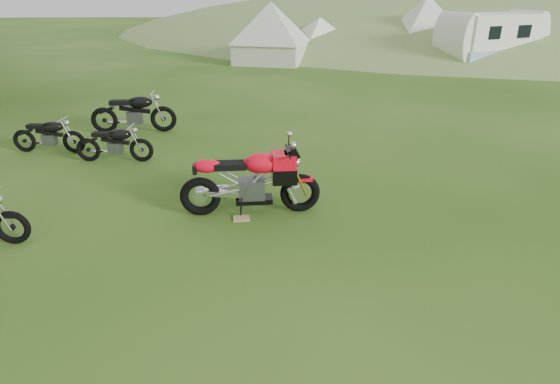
{
  "coord_description": "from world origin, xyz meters",
  "views": [
    {
      "loc": [
        -0.5,
        -5.6,
        3.54
      ],
      "look_at": [
        -0.15,
        0.4,
        0.9
      ],
      "focal_mm": 30.0,
      "sensor_mm": 36.0,
      "label": 1
    }
  ],
  "objects_px": {
    "tent_left": "(271,34)",
    "tent_mid": "(319,34)",
    "vintage_moto_d": "(133,112)",
    "tent_right": "(425,29)",
    "plywood_board": "(241,218)",
    "caravan": "(490,40)",
    "vintage_moto_b": "(114,143)",
    "vintage_moto_c": "(48,134)",
    "sport_motorcycle": "(250,176)"
  },
  "relations": [
    {
      "from": "vintage_moto_d",
      "to": "caravan",
      "type": "relative_size",
      "value": 0.4
    },
    {
      "from": "tent_left",
      "to": "tent_mid",
      "type": "xyz_separation_m",
      "value": [
        2.82,
        2.84,
        -0.27
      ]
    },
    {
      "from": "plywood_board",
      "to": "caravan",
      "type": "relative_size",
      "value": 0.05
    },
    {
      "from": "sport_motorcycle",
      "to": "tent_left",
      "type": "height_order",
      "value": "tent_left"
    },
    {
      "from": "tent_left",
      "to": "tent_right",
      "type": "bearing_deg",
      "value": 29.05
    },
    {
      "from": "plywood_board",
      "to": "vintage_moto_c",
      "type": "relative_size",
      "value": 0.16
    },
    {
      "from": "sport_motorcycle",
      "to": "tent_right",
      "type": "height_order",
      "value": "tent_right"
    },
    {
      "from": "vintage_moto_c",
      "to": "tent_mid",
      "type": "xyz_separation_m",
      "value": [
        8.53,
        16.78,
        0.69
      ]
    },
    {
      "from": "sport_motorcycle",
      "to": "tent_left",
      "type": "distance_m",
      "value": 17.44
    },
    {
      "from": "vintage_moto_c",
      "to": "vintage_moto_b",
      "type": "bearing_deg",
      "value": -15.77
    },
    {
      "from": "tent_right",
      "to": "caravan",
      "type": "relative_size",
      "value": 0.64
    },
    {
      "from": "vintage_moto_b",
      "to": "caravan",
      "type": "distance_m",
      "value": 19.27
    },
    {
      "from": "plywood_board",
      "to": "vintage_moto_c",
      "type": "distance_m",
      "value": 5.83
    },
    {
      "from": "vintage_moto_b",
      "to": "tent_mid",
      "type": "bearing_deg",
      "value": 72.81
    },
    {
      "from": "plywood_board",
      "to": "vintage_moto_d",
      "type": "relative_size",
      "value": 0.13
    },
    {
      "from": "vintage_moto_d",
      "to": "tent_right",
      "type": "xyz_separation_m",
      "value": [
        12.55,
        14.12,
        0.91
      ]
    },
    {
      "from": "vintage_moto_b",
      "to": "tent_mid",
      "type": "xyz_separation_m",
      "value": [
        6.85,
        17.48,
        0.69
      ]
    },
    {
      "from": "vintage_moto_d",
      "to": "caravan",
      "type": "xyz_separation_m",
      "value": [
        14.51,
        10.48,
        0.68
      ]
    },
    {
      "from": "tent_left",
      "to": "caravan",
      "type": "relative_size",
      "value": 0.61
    },
    {
      "from": "sport_motorcycle",
      "to": "tent_right",
      "type": "xyz_separation_m",
      "value": [
        9.48,
        19.14,
        0.8
      ]
    },
    {
      "from": "tent_left",
      "to": "tent_mid",
      "type": "height_order",
      "value": "tent_left"
    },
    {
      "from": "vintage_moto_d",
      "to": "tent_right",
      "type": "distance_m",
      "value": 18.91
    },
    {
      "from": "plywood_board",
      "to": "tent_left",
      "type": "relative_size",
      "value": 0.08
    },
    {
      "from": "tent_mid",
      "to": "vintage_moto_b",
      "type": "bearing_deg",
      "value": -132.22
    },
    {
      "from": "sport_motorcycle",
      "to": "vintage_moto_b",
      "type": "xyz_separation_m",
      "value": [
        -2.98,
        2.75,
        -0.24
      ]
    },
    {
      "from": "plywood_board",
      "to": "vintage_moto_b",
      "type": "xyz_separation_m",
      "value": [
        -2.82,
        2.98,
        0.42
      ]
    },
    {
      "from": "plywood_board",
      "to": "tent_right",
      "type": "xyz_separation_m",
      "value": [
        9.64,
        19.37,
        1.46
      ]
    },
    {
      "from": "plywood_board",
      "to": "tent_mid",
      "type": "bearing_deg",
      "value": 78.86
    },
    {
      "from": "vintage_moto_b",
      "to": "plywood_board",
      "type": "bearing_deg",
      "value": -42.35
    },
    {
      "from": "tent_left",
      "to": "tent_right",
      "type": "distance_m",
      "value": 8.61
    },
    {
      "from": "plywood_board",
      "to": "vintage_moto_b",
      "type": "bearing_deg",
      "value": 133.45
    },
    {
      "from": "vintage_moto_d",
      "to": "tent_left",
      "type": "distance_m",
      "value": 13.07
    },
    {
      "from": "vintage_moto_d",
      "to": "tent_right",
      "type": "relative_size",
      "value": 0.63
    },
    {
      "from": "sport_motorcycle",
      "to": "vintage_moto_c",
      "type": "height_order",
      "value": "sport_motorcycle"
    },
    {
      "from": "vintage_moto_d",
      "to": "tent_right",
      "type": "bearing_deg",
      "value": 46.46
    },
    {
      "from": "sport_motorcycle",
      "to": "plywood_board",
      "type": "distance_m",
      "value": 0.72
    },
    {
      "from": "vintage_moto_d",
      "to": "caravan",
      "type": "distance_m",
      "value": 17.91
    },
    {
      "from": "vintage_moto_b",
      "to": "vintage_moto_d",
      "type": "bearing_deg",
      "value": 96.38
    },
    {
      "from": "vintage_moto_d",
      "to": "tent_mid",
      "type": "distance_m",
      "value": 16.73
    },
    {
      "from": "vintage_moto_b",
      "to": "vintage_moto_d",
      "type": "height_order",
      "value": "vintage_moto_d"
    },
    {
      "from": "vintage_moto_c",
      "to": "tent_left",
      "type": "distance_m",
      "value": 15.09
    },
    {
      "from": "vintage_moto_b",
      "to": "vintage_moto_d",
      "type": "distance_m",
      "value": 2.28
    },
    {
      "from": "tent_left",
      "to": "sport_motorcycle",
      "type": "bearing_deg",
      "value": -76.1
    },
    {
      "from": "plywood_board",
      "to": "vintage_moto_c",
      "type": "bearing_deg",
      "value": 140.7
    },
    {
      "from": "vintage_moto_d",
      "to": "caravan",
      "type": "height_order",
      "value": "caravan"
    },
    {
      "from": "tent_mid",
      "to": "tent_right",
      "type": "bearing_deg",
      "value": -31.83
    },
    {
      "from": "vintage_moto_c",
      "to": "tent_mid",
      "type": "height_order",
      "value": "tent_mid"
    },
    {
      "from": "vintage_moto_d",
      "to": "tent_mid",
      "type": "relative_size",
      "value": 0.82
    },
    {
      "from": "vintage_moto_c",
      "to": "vintage_moto_d",
      "type": "xyz_separation_m",
      "value": [
        1.59,
        1.57,
        0.12
      ]
    },
    {
      "from": "sport_motorcycle",
      "to": "tent_left",
      "type": "bearing_deg",
      "value": 84.8
    }
  ]
}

